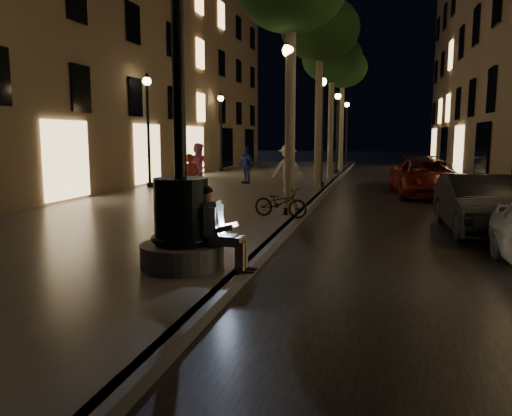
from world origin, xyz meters
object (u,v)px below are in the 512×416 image
(lamp_curb_a, at_px, (288,104))
(bicycle, at_px, (281,203))
(fountain_lamppost, at_px, (181,207))
(lamp_curb_d, at_px, (346,124))
(lamp_left_c, at_px, (221,122))
(pedestrian_pink, at_px, (198,167))
(tree_third, at_px, (332,59))
(pedestrian_blue, at_px, (246,165))
(car_second, at_px, (479,204))
(car_rear, at_px, (419,171))
(car_third, at_px, (427,178))
(stroller, at_px, (192,182))
(pedestrian_red, at_px, (190,178))
(seated_man_laptop, at_px, (217,226))
(lamp_left_b, at_px, (148,116))
(tree_far, at_px, (343,69))
(pedestrian_white, at_px, (288,169))
(tree_second, at_px, (320,31))
(lamp_curb_b, at_px, (322,116))
(lamp_curb_c, at_px, (337,121))

(lamp_curb_a, bearing_deg, bicycle, -101.05)
(fountain_lamppost, bearing_deg, lamp_curb_d, 88.66)
(lamp_left_c, relative_size, pedestrian_pink, 2.53)
(tree_third, distance_m, lamp_curb_d, 12.35)
(pedestrian_pink, bearing_deg, pedestrian_blue, -90.69)
(car_second, bearing_deg, car_rear, 89.60)
(lamp_left_c, height_order, car_third, lamp_left_c)
(stroller, distance_m, car_second, 9.88)
(car_third, height_order, car_rear, car_third)
(car_rear, height_order, pedestrian_blue, pedestrian_blue)
(pedestrian_red, height_order, pedestrian_blue, pedestrian_blue)
(seated_man_laptop, bearing_deg, fountain_lamppost, 180.00)
(lamp_left_b, relative_size, car_third, 0.90)
(pedestrian_blue, bearing_deg, lamp_curb_a, -30.88)
(tree_far, xyz_separation_m, lamp_left_c, (-7.18, -2.00, -3.20))
(tree_third, height_order, tree_far, tree_far)
(stroller, relative_size, pedestrian_white, 0.55)
(car_second, xyz_separation_m, pedestrian_white, (-5.87, 5.91, 0.41))
(tree_far, height_order, lamp_left_c, tree_far)
(pedestrian_white, bearing_deg, car_second, 118.29)
(lamp_left_c, relative_size, car_third, 0.90)
(seated_man_laptop, height_order, pedestrian_pink, pedestrian_pink)
(tree_third, distance_m, lamp_left_b, 9.74)
(car_second, bearing_deg, tree_far, 101.38)
(car_rear, relative_size, pedestrian_pink, 2.56)
(fountain_lamppost, xyz_separation_m, pedestrian_pink, (-3.87, 11.14, -0.06))
(tree_second, bearing_deg, lamp_left_c, 125.75)
(pedestrian_red, bearing_deg, stroller, 80.81)
(fountain_lamppost, height_order, tree_third, tree_third)
(tree_third, xyz_separation_m, pedestrian_pink, (-4.57, -6.86, -4.99))
(tree_far, height_order, car_third, tree_far)
(tree_second, xyz_separation_m, pedestrian_red, (-3.74, -4.07, -5.33))
(bicycle, bearing_deg, lamp_curb_a, 0.81)
(lamp_curb_b, bearing_deg, tree_far, 89.54)
(pedestrian_pink, height_order, pedestrian_blue, pedestrian_pink)
(tree_third, height_order, lamp_curb_c, tree_third)
(car_rear, distance_m, pedestrian_red, 12.34)
(seated_man_laptop, bearing_deg, stroller, 113.39)
(fountain_lamppost, distance_m, lamp_curb_c, 22.10)
(pedestrian_red, bearing_deg, car_rear, 21.32)
(tree_second, bearing_deg, lamp_curb_c, 90.57)
(lamp_curb_b, bearing_deg, lamp_left_c, 131.59)
(tree_second, xyz_separation_m, lamp_left_c, (-7.20, 10.00, -3.10))
(stroller, height_order, pedestrian_red, pedestrian_red)
(tree_third, bearing_deg, stroller, -116.13)
(tree_far, bearing_deg, car_third, -68.59)
(tree_third, height_order, lamp_curb_d, tree_third)
(stroller, relative_size, car_second, 0.24)
(car_second, bearing_deg, lamp_left_c, 122.84)
(seated_man_laptop, height_order, lamp_curb_c, lamp_curb_c)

